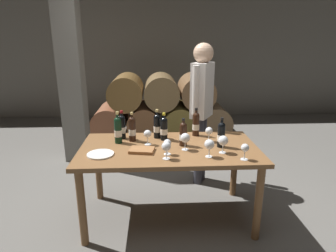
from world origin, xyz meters
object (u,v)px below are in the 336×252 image
(wine_bottle_4, at_px, (221,134))
(wine_glass_6, at_px, (167,144))
(wine_bottle_5, at_px, (183,134))
(wine_glass_7, at_px, (223,141))
(dining_table, at_px, (169,156))
(wine_bottle_7, at_px, (157,126))
(wine_glass_1, at_px, (209,131))
(wine_glass_5, at_px, (209,145))
(sommelier_presenting, at_px, (202,101))
(wine_bottle_1, at_px, (164,128))
(wine_glass_3, at_px, (245,148))
(tasting_notebook, at_px, (142,150))
(wine_glass_2, at_px, (166,147))
(wine_bottle_0, at_px, (122,127))
(wine_glass_4, at_px, (185,138))
(serving_plate, at_px, (100,154))
(wine_bottle_6, at_px, (196,124))
(wine_bottle_2, at_px, (118,130))
(wine_bottle_3, at_px, (132,129))
(wine_glass_0, at_px, (148,134))

(wine_bottle_4, distance_m, wine_glass_6, 0.55)
(wine_bottle_5, xyz_separation_m, wine_glass_7, (0.34, -0.21, -0.00))
(dining_table, relative_size, wine_bottle_7, 5.61)
(wine_glass_1, relative_size, wine_glass_5, 0.93)
(wine_bottle_5, height_order, sommelier_presenting, sommelier_presenting)
(wine_bottle_1, distance_m, wine_glass_7, 0.64)
(wine_glass_3, distance_m, tasting_notebook, 0.92)
(dining_table, bearing_deg, sommelier_presenting, 60.19)
(wine_glass_2, relative_size, sommelier_presenting, 0.09)
(wine_bottle_0, relative_size, wine_glass_4, 1.82)
(serving_plate, bearing_deg, wine_glass_6, -1.66)
(wine_glass_5, bearing_deg, wine_bottle_6, 93.13)
(wine_bottle_5, bearing_deg, wine_glass_7, -31.53)
(wine_glass_2, xyz_separation_m, sommelier_presenting, (0.47, 1.03, 0.17))
(wine_bottle_1, bearing_deg, dining_table, -79.17)
(sommelier_presenting, bearing_deg, wine_glass_3, -79.65)
(wine_glass_7, bearing_deg, serving_plate, 179.73)
(wine_bottle_0, distance_m, wine_bottle_6, 0.78)
(wine_bottle_2, xyz_separation_m, wine_bottle_6, (0.80, 0.19, -0.01))
(sommelier_presenting, bearing_deg, wine_bottle_7, -138.86)
(wine_bottle_5, relative_size, wine_bottle_6, 0.91)
(wine_glass_5, bearing_deg, wine_bottle_4, 56.61)
(wine_bottle_5, distance_m, tasting_notebook, 0.43)
(wine_bottle_0, height_order, wine_bottle_2, wine_bottle_2)
(wine_bottle_7, bearing_deg, tasting_notebook, -111.01)
(wine_glass_1, relative_size, serving_plate, 0.62)
(tasting_notebook, bearing_deg, wine_glass_4, 13.25)
(wine_bottle_2, height_order, wine_bottle_3, wine_bottle_2)
(wine_glass_2, bearing_deg, wine_bottle_6, 60.97)
(wine_glass_0, bearing_deg, wine_bottle_7, 65.08)
(wine_glass_7, bearing_deg, wine_glass_1, 102.58)
(wine_bottle_1, distance_m, wine_glass_1, 0.46)
(wine_glass_0, bearing_deg, dining_table, -19.77)
(dining_table, xyz_separation_m, wine_glass_0, (-0.20, 0.07, 0.20))
(wine_bottle_4, distance_m, wine_bottle_7, 0.67)
(wine_glass_3, bearing_deg, wine_bottle_5, 142.88)
(wine_glass_4, xyz_separation_m, wine_glass_6, (-0.17, -0.10, -0.01))
(tasting_notebook, xyz_separation_m, serving_plate, (-0.37, -0.06, -0.01))
(dining_table, height_order, wine_bottle_4, wine_bottle_4)
(wine_bottle_0, distance_m, wine_glass_7, 1.05)
(wine_bottle_0, relative_size, wine_bottle_3, 0.98)
(wine_glass_5, bearing_deg, wine_bottle_1, 128.71)
(wine_glass_3, relative_size, wine_glass_5, 0.89)
(wine_glass_7, bearing_deg, wine_glass_0, 160.16)
(dining_table, distance_m, sommelier_presenting, 0.94)
(wine_bottle_3, distance_m, wine_bottle_6, 0.68)
(wine_bottle_4, distance_m, wine_glass_4, 0.36)
(wine_bottle_2, height_order, wine_glass_3, wine_bottle_2)
(wine_bottle_2, distance_m, wine_glass_2, 0.63)
(wine_bottle_6, xyz_separation_m, wine_glass_0, (-0.51, -0.26, -0.02))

